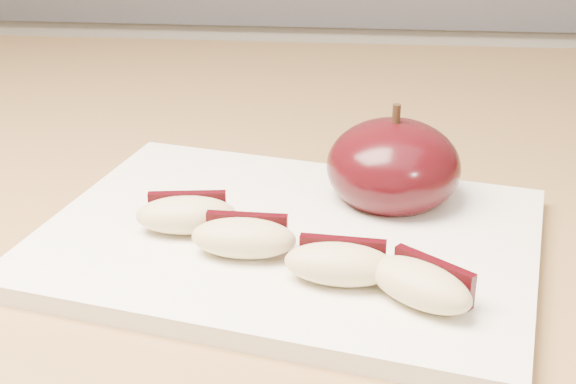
{
  "coord_description": "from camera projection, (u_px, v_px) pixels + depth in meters",
  "views": [
    {
      "loc": [
        -0.06,
        -0.06,
        1.13
      ],
      "look_at": [
        -0.09,
        0.35,
        0.94
      ],
      "focal_mm": 50.0,
      "sensor_mm": 36.0,
      "label": 1
    }
  ],
  "objects": [
    {
      "name": "apple_wedge_b",
      "position": [
        244.0,
        237.0,
        0.43
      ],
      "size": [
        0.06,
        0.03,
        0.02
      ],
      "rotation": [
        0.0,
        0.0,
        -0.02
      ],
      "color": "tan",
      "rests_on": "cutting_board"
    },
    {
      "name": "apple_wedge_d",
      "position": [
        421.0,
        283.0,
        0.39
      ],
      "size": [
        0.06,
        0.06,
        0.02
      ],
      "rotation": [
        0.0,
        0.0,
        -0.67
      ],
      "color": "tan",
      "rests_on": "cutting_board"
    },
    {
      "name": "cutting_board",
      "position": [
        288.0,
        240.0,
        0.47
      ],
      "size": [
        0.32,
        0.26,
        0.01
      ],
      "primitive_type": "cube",
      "rotation": [
        0.0,
        0.0,
        -0.22
      ],
      "color": "white",
      "rests_on": "island_counter"
    },
    {
      "name": "back_cabinet",
      "position": [
        384.0,
        229.0,
        1.41
      ],
      "size": [
        2.4,
        0.62,
        0.94
      ],
      "color": "silver",
      "rests_on": "ground"
    },
    {
      "name": "apple_half",
      "position": [
        393.0,
        166.0,
        0.5
      ],
      "size": [
        0.1,
        0.1,
        0.07
      ],
      "rotation": [
        0.0,
        0.0,
        -0.31
      ],
      "color": "black",
      "rests_on": "cutting_board"
    },
    {
      "name": "apple_wedge_c",
      "position": [
        340.0,
        263.0,
        0.41
      ],
      "size": [
        0.06,
        0.03,
        0.02
      ],
      "rotation": [
        0.0,
        0.0,
        -0.08
      ],
      "color": "tan",
      "rests_on": "cutting_board"
    },
    {
      "name": "apple_wedge_a",
      "position": [
        186.0,
        214.0,
        0.46
      ],
      "size": [
        0.06,
        0.04,
        0.02
      ],
      "rotation": [
        0.0,
        0.0,
        0.13
      ],
      "color": "tan",
      "rests_on": "cutting_board"
    }
  ]
}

